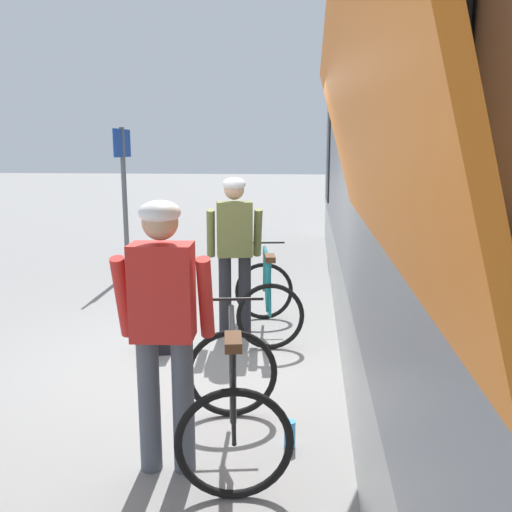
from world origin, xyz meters
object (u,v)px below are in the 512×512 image
Objects in this scene: platform_sign_post at (124,176)px; bicycle_far_teal at (267,299)px; backpack_on_platform at (158,334)px; water_bottle_near_the_bikes at (290,434)px; bicycle_near_black at (233,398)px; cyclist_near_in_red at (163,314)px; cyclist_far_in_olive at (235,242)px.

bicycle_far_teal is at bearing -46.62° from platform_sign_post.
water_bottle_near_the_bikes is at bearing -60.26° from backpack_on_platform.
platform_sign_post is (-2.56, 2.71, 1.22)m from bicycle_far_teal.
platform_sign_post is at bearing 133.38° from bicycle_far_teal.
bicycle_far_teal is 1.30m from backpack_on_platform.
water_bottle_near_the_bikes is (0.39, 0.11, -0.30)m from bicycle_near_black.
cyclist_near_in_red is 9.09× the size of water_bottle_near_the_bikes.
bicycle_far_teal reaches higher than water_bottle_near_the_bikes.
platform_sign_post is at bearing 102.61° from backpack_on_platform.
bicycle_near_black is 0.49× the size of platform_sign_post.
bicycle_near_black is (0.40, 0.23, -0.65)m from cyclist_near_in_red.
backpack_on_platform is (-1.04, 1.76, -0.20)m from bicycle_near_black.
bicycle_far_teal is at bearing 98.63° from water_bottle_near_the_bikes.
cyclist_near_in_red is 1.28m from water_bottle_near_the_bikes.
cyclist_near_in_red is at bearing -68.46° from platform_sign_post.
bicycle_near_black is (0.33, -2.43, -0.65)m from cyclist_far_in_olive.
backpack_on_platform is at bearing -146.00° from bicycle_far_teal.
platform_sign_post is (-2.14, 5.42, 0.57)m from cyclist_near_in_red.
cyclist_near_in_red is 1.51× the size of bicycle_near_black.
backpack_on_platform reaches higher than water_bottle_near_the_bikes.
bicycle_near_black is 2.06m from backpack_on_platform.
water_bottle_near_the_bikes is at bearing 23.78° from cyclist_near_in_red.
water_bottle_near_the_bikes is (1.42, -1.65, -0.10)m from backpack_on_platform.
cyclist_near_in_red is at bearing -83.16° from backpack_on_platform.
cyclist_far_in_olive is 3.58m from platform_sign_post.
bicycle_far_teal is (0.42, 2.71, -0.65)m from cyclist_near_in_red.
cyclist_far_in_olive is at bearing 88.60° from cyclist_near_in_red.
backpack_on_platform is at bearing 120.49° from bicycle_near_black.
bicycle_far_teal is 6.01× the size of water_bottle_near_the_bikes.
platform_sign_post reaches higher than water_bottle_near_the_bikes.
platform_sign_post reaches higher than backpack_on_platform.
bicycle_near_black is at bearing -82.24° from cyclist_far_in_olive.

